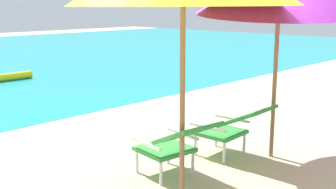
# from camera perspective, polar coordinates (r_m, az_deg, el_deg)

# --- Properties ---
(ground_plane) EXTENTS (40.00, 40.00, 0.00)m
(ground_plane) POSITION_cam_1_polar(r_m,az_deg,el_deg) (7.85, -17.73, -1.82)
(ground_plane) COLOR #CCB78E
(swim_buoy) EXTENTS (1.60, 0.18, 0.18)m
(swim_buoy) POSITION_cam_1_polar(r_m,az_deg,el_deg) (10.78, -21.74, 2.09)
(swim_buoy) COLOR yellow
(swim_buoy) RESTS_ON ocean_band
(lounge_chair_left) EXTENTS (0.63, 0.93, 0.68)m
(lounge_chair_left) POSITION_cam_1_polar(r_m,az_deg,el_deg) (4.42, 0.98, -6.43)
(lounge_chair_left) COLOR #338E3D
(lounge_chair_left) RESTS_ON ground_plane
(lounge_chair_right) EXTENTS (0.58, 0.90, 0.68)m
(lounge_chair_right) POSITION_cam_1_polar(r_m,az_deg,el_deg) (5.08, 8.70, -4.10)
(lounge_chair_right) COLOR #338E3D
(lounge_chair_right) RESTS_ON ground_plane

